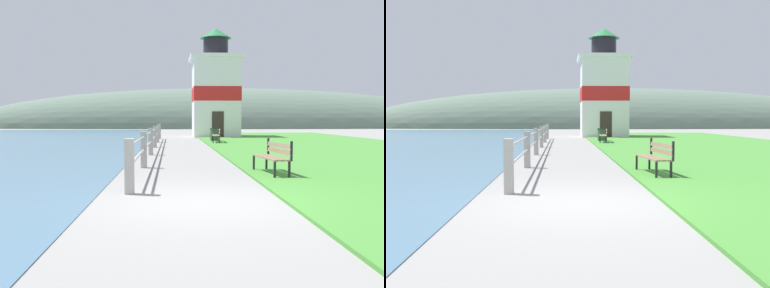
% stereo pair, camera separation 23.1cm
% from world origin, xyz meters
% --- Properties ---
extents(ground_plane, '(160.00, 160.00, 0.00)m').
position_xyz_m(ground_plane, '(0.00, 0.00, 0.00)').
color(ground_plane, gray).
extents(grass_verge, '(12.00, 41.18, 0.06)m').
position_xyz_m(grass_verge, '(7.47, 13.73, 0.03)').
color(grass_verge, '#428433').
rests_on(grass_verge, ground_plane).
extents(seawall_railing, '(0.18, 22.52, 1.10)m').
position_xyz_m(seawall_railing, '(-1.37, 12.17, 0.63)').
color(seawall_railing, '#A8A399').
rests_on(seawall_railing, ground_plane).
extents(park_bench_near, '(0.66, 1.77, 0.94)m').
position_xyz_m(park_bench_near, '(2.14, 3.59, 0.54)').
color(park_bench_near, '#846B51').
rests_on(park_bench_near, ground_plane).
extents(park_bench_midway, '(0.61, 1.97, 0.94)m').
position_xyz_m(park_bench_midway, '(2.21, 17.87, 0.54)').
color(park_bench_midway, '#846B51').
rests_on(park_bench_midway, ground_plane).
extents(lighthouse, '(4.13, 4.13, 8.57)m').
position_xyz_m(lighthouse, '(3.01, 26.66, 3.65)').
color(lighthouse, white).
rests_on(lighthouse, ground_plane).
extents(trash_bin, '(0.54, 0.54, 0.84)m').
position_xyz_m(trash_bin, '(2.20, 19.71, 0.42)').
color(trash_bin, '#2D5138').
rests_on(trash_bin, ground_plane).
extents(distant_hillside, '(80.00, 16.00, 12.00)m').
position_xyz_m(distant_hillside, '(8.00, 57.46, 0.00)').
color(distant_hillside, '#566B5B').
rests_on(distant_hillside, ground_plane).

